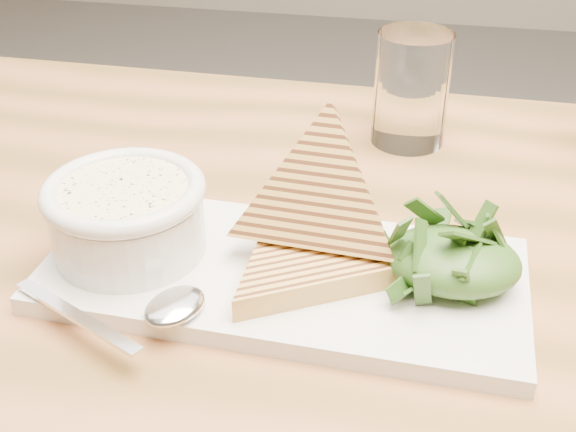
% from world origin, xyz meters
% --- Properties ---
extents(table_top, '(1.20, 0.81, 0.04)m').
position_xyz_m(table_top, '(-0.08, -0.12, 0.73)').
color(table_top, '#A8673A').
rests_on(table_top, ground).
extents(table_leg_bl, '(0.06, 0.06, 0.71)m').
position_xyz_m(table_leg_bl, '(-0.63, 0.23, 0.36)').
color(table_leg_bl, '#A8673A').
rests_on(table_leg_bl, ground).
extents(platter, '(0.37, 0.18, 0.02)m').
position_xyz_m(platter, '(-0.16, -0.14, 0.76)').
color(platter, silver).
rests_on(platter, table_top).
extents(soup_bowl, '(0.12, 0.12, 0.05)m').
position_xyz_m(soup_bowl, '(-0.28, -0.14, 0.79)').
color(soup_bowl, silver).
rests_on(soup_bowl, platter).
extents(soup, '(0.10, 0.10, 0.01)m').
position_xyz_m(soup, '(-0.28, -0.14, 0.82)').
color(soup, beige).
rests_on(soup, soup_bowl).
extents(bowl_rim, '(0.13, 0.13, 0.01)m').
position_xyz_m(bowl_rim, '(-0.28, -0.14, 0.82)').
color(bowl_rim, silver).
rests_on(bowl_rim, soup_bowl).
extents(sandwich_flat, '(0.21, 0.21, 0.02)m').
position_xyz_m(sandwich_flat, '(-0.14, -0.14, 0.78)').
color(sandwich_flat, '#C59344').
rests_on(sandwich_flat, platter).
extents(sandwich_lean, '(0.16, 0.16, 0.17)m').
position_xyz_m(sandwich_lean, '(-0.14, -0.11, 0.82)').
color(sandwich_lean, '#C59344').
rests_on(sandwich_lean, sandwich_flat).
extents(salad_base, '(0.10, 0.08, 0.04)m').
position_xyz_m(salad_base, '(-0.03, -0.13, 0.79)').
color(salad_base, '#1B3A11').
rests_on(salad_base, platter).
extents(arugula_pile, '(0.11, 0.10, 0.05)m').
position_xyz_m(arugula_pile, '(-0.03, -0.13, 0.79)').
color(arugula_pile, '#3B6421').
rests_on(arugula_pile, platter).
extents(spoon_bowl, '(0.05, 0.06, 0.01)m').
position_xyz_m(spoon_bowl, '(-0.22, -0.21, 0.77)').
color(spoon_bowl, silver).
rests_on(spoon_bowl, platter).
extents(spoon_handle, '(0.12, 0.06, 0.00)m').
position_xyz_m(spoon_handle, '(-0.29, -0.23, 0.77)').
color(spoon_handle, silver).
rests_on(spoon_handle, platter).
extents(glass_near, '(0.08, 0.08, 0.12)m').
position_xyz_m(glass_near, '(-0.08, 0.14, 0.81)').
color(glass_near, white).
rests_on(glass_near, table_top).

